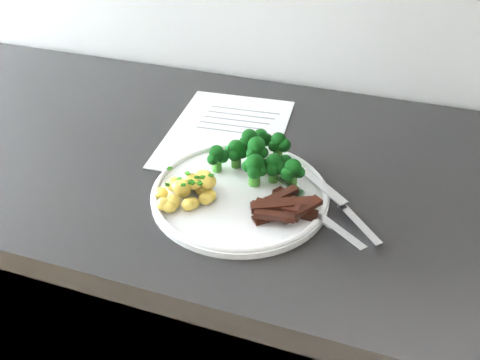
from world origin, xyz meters
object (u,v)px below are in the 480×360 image
Objects in this scene: counter at (242,335)px; broccoli at (260,155)px; knife at (348,214)px; potatoes at (190,189)px; plate at (240,192)px; fork at (320,214)px; beef_strips at (282,207)px; recipe_paper at (227,132)px.

counter is 16.08× the size of broccoli.
broccoli is 1.09× the size of knife.
potatoes is 0.64× the size of knife.
broccoli is 0.12m from potatoes.
plate reaches higher than counter.
beef_strips is at bearing -173.87° from fork.
potatoes is (-0.04, -0.12, 0.48)m from counter.
potatoes is 0.19m from fork.
counter is 0.50m from knife.
beef_strips is (0.06, -0.08, -0.02)m from broccoli.
broccoli is at bearing 144.35° from fork.
beef_strips is (0.13, 0.01, -0.00)m from potatoes.
knife is at bearing 34.82° from fork.
broccoli is 1.71× the size of potatoes.
potatoes is at bearing -176.23° from fork.
counter is at bearing 105.26° from plate.
knife is at bearing 0.37° from plate.
counter is 0.50m from potatoes.
recipe_paper is 3.40× the size of potatoes.
plate is (0.02, -0.09, 0.46)m from counter.
counter is 25.78× the size of beef_strips.
counter is 0.47m from recipe_paper.
fork is (0.20, -0.19, 0.02)m from recipe_paper.
recipe_paper is 1.99× the size of broccoli.
counter is at bearing 128.98° from beef_strips.
knife is (0.15, -0.05, -0.03)m from broccoli.
potatoes is at bearing -107.76° from counter.
knife is at bearing -25.34° from counter.
fork is at bearing -43.13° from recipe_paper.
beef_strips is 0.68× the size of knife.
beef_strips is (0.09, -0.12, 0.47)m from counter.
beef_strips is 0.09m from knife.
potatoes is at bearing -170.53° from knife.
potatoes reaches higher than knife.
fork is 1.07× the size of knife.
potatoes is at bearing -84.94° from recipe_paper.
broccoli is 0.14m from fork.
plate is 0.07m from potatoes.
beef_strips is (0.15, -0.20, 0.02)m from recipe_paper.
broccoli is at bearing 124.36° from beef_strips.
beef_strips is at bearing 2.85° from potatoes.
potatoes is at bearing -150.42° from plate.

